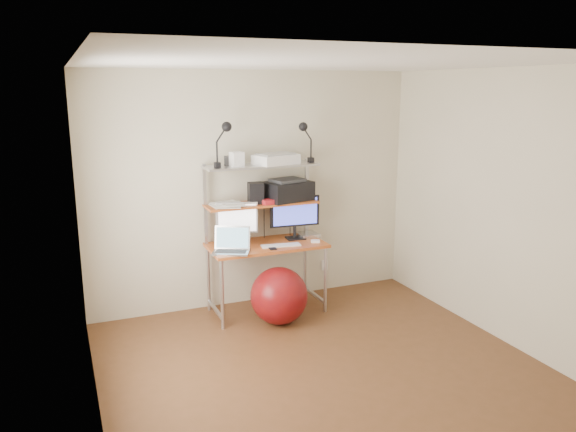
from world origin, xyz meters
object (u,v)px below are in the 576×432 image
object	(u,v)px
monitor_silver	(237,220)
printer	(287,190)
laptop	(232,246)
monitor_black	(295,214)
exercise_ball	(279,296)

from	to	relation	value
monitor_silver	printer	distance (m)	0.64
laptop	printer	distance (m)	0.89
laptop	printer	world-z (taller)	printer
monitor_silver	laptop	world-z (taller)	monitor_silver
printer	laptop	bearing A→B (deg)	-172.43
monitor_silver	laptop	xyz separation A→B (m)	(-0.13, -0.23, -0.20)
monitor_black	printer	size ratio (longest dim) A/B	0.98
monitor_silver	monitor_black	xyz separation A→B (m)	(0.64, -0.02, 0.02)
monitor_silver	exercise_ball	size ratio (longest dim) A/B	0.82
printer	exercise_ball	distance (m)	1.13
monitor_silver	exercise_ball	xyz separation A→B (m)	(0.28, -0.45, -0.71)
monitor_black	printer	distance (m)	0.26
laptop	exercise_ball	bearing A→B (deg)	-1.02
printer	exercise_ball	world-z (taller)	printer
monitor_silver	monitor_black	world-z (taller)	monitor_black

